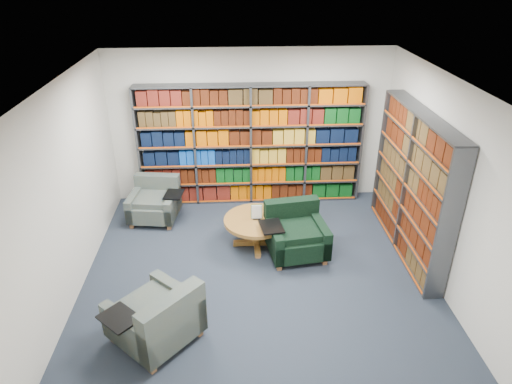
{
  "coord_description": "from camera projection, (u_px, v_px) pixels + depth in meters",
  "views": [
    {
      "loc": [
        -0.33,
        -5.36,
        4.14
      ],
      "look_at": [
        0.0,
        0.6,
        1.05
      ],
      "focal_mm": 32.0,
      "sensor_mm": 36.0,
      "label": 1
    }
  ],
  "objects": [
    {
      "name": "chair_green_right",
      "position": [
        295.0,
        234.0,
        7.07
      ],
      "size": [
        1.07,
        0.97,
        0.78
      ],
      "color": "black",
      "rests_on": "ground"
    },
    {
      "name": "room_shell",
      "position": [
        259.0,
        189.0,
        6.03
      ],
      "size": [
        5.02,
        5.02,
        2.82
      ],
      "color": "#1A212D",
      "rests_on": "ground"
    },
    {
      "name": "coffee_table",
      "position": [
        257.0,
        224.0,
        7.18
      ],
      "size": [
        1.03,
        1.03,
        0.72
      ],
      "color": "#995C39",
      "rests_on": "ground"
    },
    {
      "name": "bookshelf_right",
      "position": [
        412.0,
        185.0,
        6.82
      ],
      "size": [
        0.28,
        2.5,
        2.2
      ],
      "color": "#47494F",
      "rests_on": "ground"
    },
    {
      "name": "chair_teal_left",
      "position": [
        156.0,
        202.0,
        8.03
      ],
      "size": [
        0.99,
        0.89,
        0.72
      ],
      "color": "#061F3D",
      "rests_on": "ground"
    },
    {
      "name": "bookshelf_back",
      "position": [
        251.0,
        146.0,
        8.25
      ],
      "size": [
        4.0,
        0.28,
        2.2
      ],
      "color": "#47494F",
      "rests_on": "ground"
    },
    {
      "name": "chair_teal_front",
      "position": [
        159.0,
        321.0,
        5.37
      ],
      "size": [
        1.25,
        1.25,
        0.8
      ],
      "color": "#061F3D",
      "rests_on": "ground"
    }
  ]
}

